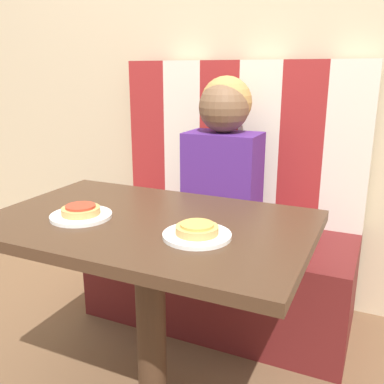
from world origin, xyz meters
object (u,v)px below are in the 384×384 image
Objects in this scene: plate_left at (81,216)px; pizza_left at (81,210)px; person at (224,151)px; pizza_right at (197,229)px; plate_right at (197,235)px.

pizza_left is (0.00, 0.00, 0.02)m from plate_left.
pizza_right is (0.20, -0.74, -0.08)m from person.
plate_left is at bearing -105.08° from person.
plate_right is 0.40m from pizza_left.
plate_right is at bearing 0.00° from plate_left.
pizza_right is at bearing 0.00° from pizza_left.
plate_left is 0.40m from plate_right.
pizza_right reaches higher than plate_left.
plate_right is (0.40, 0.00, 0.00)m from plate_left.
person reaches higher than pizza_right.
pizza_left is 1.00× the size of pizza_right.
plate_right is at bearing 0.00° from pizza_right.
pizza_left and pizza_right have the same top height.
pizza_left is 0.40m from pizza_right.
person is at bearing 74.92° from pizza_left.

